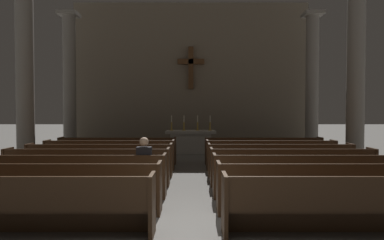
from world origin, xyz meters
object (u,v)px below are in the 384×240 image
Objects in this scene: pew_right_row_4 at (293,167)px; column_right_third at (314,85)px; pew_right_row_2 at (331,188)px; pew_right_row_7 at (264,150)px; pew_left_row_7 at (119,150)px; altar at (192,141)px; column_left_second at (27,75)px; pew_left_row_1 at (18,205)px; candlestick_outer_left at (173,126)px; pew_left_row_5 at (102,160)px; pew_left_row_4 at (89,167)px; lone_worshipper at (146,165)px; candlestick_inner_left at (185,126)px; pew_right_row_5 at (281,160)px; pew_right_row_1 at (362,206)px; column_left_third at (71,85)px; candlestick_inner_right at (199,126)px; candlestick_outer_right at (211,126)px; pew_left_row_6 at (111,155)px; pew_left_row_2 at (51,188)px; pew_left_row_3 at (73,176)px; pew_right_row_6 at (272,155)px; pew_right_row_3 at (309,176)px; column_right_second at (357,75)px.

column_right_third is at bearing 66.51° from pew_right_row_4.
pew_right_row_2 and pew_right_row_7 have the same top height.
altar is (2.57, 2.91, 0.06)m from pew_left_row_7.
pew_left_row_7 is 0.66× the size of column_left_second.
candlestick_outer_left is at bearing 79.95° from pew_left_row_1.
altar reaches higher than pew_left_row_5.
pew_left_row_4 is 1.94m from lone_worshipper.
column_right_third is at bearing 2.65° from altar.
candlestick_inner_left is (2.27, 2.91, 0.74)m from pew_left_row_7.
column_left_second is 7.04m from altar.
pew_right_row_5 is at bearing -23.78° from pew_left_row_7.
column_left_third is (-8.00, 9.96, 2.57)m from pew_right_row_1.
candlestick_inner_right is 0.55m from candlestick_outer_right.
pew_left_row_5 is 1.87× the size of altar.
pew_left_row_6 is at bearing 167.58° from pew_right_row_5.
altar is (-2.57, 5.18, 0.06)m from pew_right_row_5.
pew_right_row_1 is (5.14, -1.13, 0.00)m from pew_left_row_2.
pew_left_row_4 is 6.18× the size of candlestick_outer_right.
column_right_third is (8.00, 8.83, 2.57)m from pew_left_row_2.
candlestick_outer_right reaches higher than pew_left_row_3.
lone_worshipper is (1.59, -3.36, 0.22)m from pew_left_row_6.
pew_left_row_3 is 1.00× the size of pew_left_row_6.
altar is at bearing 34.43° from column_left_second.
pew_right_row_7 is (0.00, 2.27, 0.00)m from pew_right_row_5.
candlestick_outer_left is at bearing 180.00° from candlestick_inner_left.
pew_left_row_7 is at bearing -120.57° from candlestick_outer_left.
pew_right_row_4 is 3.40m from pew_right_row_7.
pew_right_row_1 is at bearing -32.98° from lone_worshipper.
pew_right_row_6 is at bearing 23.78° from pew_left_row_4.
candlestick_outer_right is 0.50× the size of lone_worshipper.
candlestick_inner_right is (0.30, 0.00, 0.69)m from altar.
pew_left_row_2 is at bearing -90.00° from pew_left_row_4.
pew_left_row_3 is at bearing -146.54° from pew_right_row_6.
pew_right_row_3 is at bearing -68.91° from candlestick_inner_left.
pew_left_row_4 is at bearing -162.02° from column_right_second.
pew_left_row_4 is at bearing -42.30° from column_left_second.
pew_left_row_5 is 8.52m from column_right_second.
pew_right_row_2 is (5.14, -2.27, 0.00)m from pew_left_row_4.
pew_left_row_3 is at bearing -90.00° from pew_left_row_5.
column_right_second is 11.55m from column_left_third.
pew_right_row_3 is at bearing 12.42° from pew_left_row_2.
pew_left_row_1 is at bearing -109.41° from candlestick_outer_right.
pew_left_row_6 is at bearing -6.59° from column_left_second.
pew_left_row_1 is at bearing -64.55° from column_left_second.
pew_right_row_1 is at bearing 0.00° from pew_left_row_1.
pew_left_row_1 is 6.80m from pew_left_row_7.
column_right_second is 7.52m from candlestick_outer_left.
pew_left_row_1 and pew_left_row_2 have the same top height.
pew_left_row_2 is 2.27m from pew_left_row_4.
candlestick_outer_right is (3.42, 5.18, 0.74)m from pew_left_row_5.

